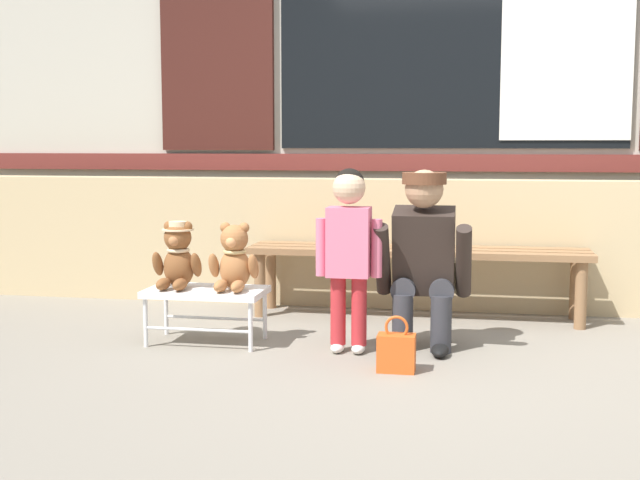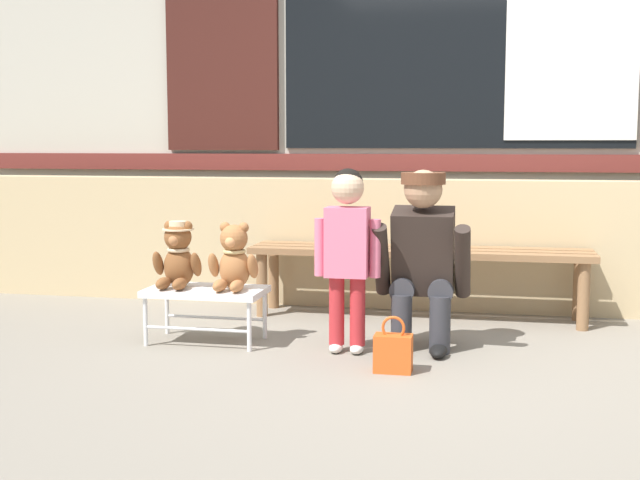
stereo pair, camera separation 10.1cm
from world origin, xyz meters
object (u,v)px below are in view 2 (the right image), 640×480
object	(u,v)px
wooden_bench_long	(419,259)
handbag_on_ground	(393,352)
teddy_bear_plain	(234,259)
child_standing	(347,240)
adult_crouching	(425,259)
small_display_bench	(206,294)
teddy_bear_with_hat	(178,256)

from	to	relation	value
wooden_bench_long	handbag_on_ground	world-z (taller)	wooden_bench_long
teddy_bear_plain	handbag_on_ground	bearing A→B (deg)	-23.02
child_standing	adult_crouching	xyz separation A→B (m)	(0.38, 0.17, -0.11)
wooden_bench_long	small_display_bench	size ratio (longest dim) A/B	3.28
small_display_bench	teddy_bear_plain	size ratio (longest dim) A/B	1.76
adult_crouching	handbag_on_ground	distance (m)	0.63
small_display_bench	teddy_bear_plain	distance (m)	0.25
teddy_bear_with_hat	teddy_bear_plain	world-z (taller)	same
teddy_bear_with_hat	wooden_bench_long	bearing A→B (deg)	35.06
teddy_bear_with_hat	adult_crouching	xyz separation A→B (m)	(1.34, 0.10, 0.01)
adult_crouching	handbag_on_ground	bearing A→B (deg)	-101.72
teddy_bear_with_hat	handbag_on_ground	size ratio (longest dim) A/B	1.34
small_display_bench	handbag_on_ground	size ratio (longest dim) A/B	2.35
adult_crouching	handbag_on_ground	xyz separation A→B (m)	(-0.10, -0.49, -0.38)
teddy_bear_with_hat	child_standing	xyz separation A→B (m)	(0.95, -0.06, 0.12)
small_display_bench	teddy_bear_with_hat	xyz separation A→B (m)	(-0.16, 0.00, 0.21)
teddy_bear_plain	adult_crouching	xyz separation A→B (m)	(1.02, 0.11, 0.02)
teddy_bear_with_hat	adult_crouching	distance (m)	1.34
teddy_bear_plain	child_standing	xyz separation A→B (m)	(0.63, -0.06, 0.13)
small_display_bench	teddy_bear_with_hat	bearing A→B (deg)	179.23
child_standing	handbag_on_ground	xyz separation A→B (m)	(0.28, -0.33, -0.50)
wooden_bench_long	child_standing	size ratio (longest dim) A/B	2.19
teddy_bear_with_hat	adult_crouching	bearing A→B (deg)	4.48
teddy_bear_plain	adult_crouching	size ratio (longest dim) A/B	0.38
wooden_bench_long	small_display_bench	bearing A→B (deg)	-141.07
wooden_bench_long	handbag_on_ground	xyz separation A→B (m)	(-0.00, -1.26, -0.28)
small_display_bench	handbag_on_ground	bearing A→B (deg)	-19.81
wooden_bench_long	teddy_bear_with_hat	bearing A→B (deg)	-144.94
small_display_bench	teddy_bear_plain	world-z (taller)	teddy_bear_plain
teddy_bear_plain	child_standing	world-z (taller)	child_standing
teddy_bear_plain	adult_crouching	distance (m)	1.02
wooden_bench_long	child_standing	xyz separation A→B (m)	(-0.28, -0.93, 0.22)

